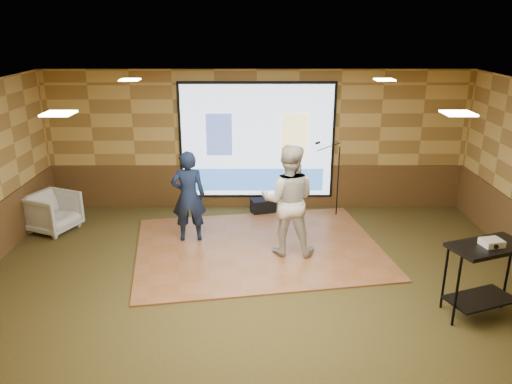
{
  "coord_description": "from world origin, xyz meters",
  "views": [
    {
      "loc": [
        -0.04,
        -6.96,
        3.94
      ],
      "look_at": [
        -0.02,
        0.69,
        1.3
      ],
      "focal_mm": 35.0,
      "sensor_mm": 36.0,
      "label": 1
    }
  ],
  "objects_px": {
    "dance_floor": "(259,247)",
    "av_table": "(486,265)",
    "duffel_bag": "(263,206)",
    "player_left": "(189,196)",
    "banquet_chair": "(53,212)",
    "projector": "(492,243)",
    "player_right": "(288,200)",
    "projector_screen": "(257,142)",
    "mic_stand": "(334,194)"
  },
  "relations": [
    {
      "from": "dance_floor",
      "to": "av_table",
      "type": "height_order",
      "value": "av_table"
    },
    {
      "from": "duffel_bag",
      "to": "av_table",
      "type": "bearing_deg",
      "value": -53.49
    },
    {
      "from": "player_left",
      "to": "banquet_chair",
      "type": "relative_size",
      "value": 2.03
    },
    {
      "from": "av_table",
      "to": "projector",
      "type": "distance_m",
      "value": 0.35
    },
    {
      "from": "player_left",
      "to": "player_right",
      "type": "xyz_separation_m",
      "value": [
        1.79,
        -0.56,
        0.13
      ]
    },
    {
      "from": "projector_screen",
      "to": "duffel_bag",
      "type": "bearing_deg",
      "value": -69.26
    },
    {
      "from": "mic_stand",
      "to": "player_right",
      "type": "bearing_deg",
      "value": -108.37
    },
    {
      "from": "projector_screen",
      "to": "banquet_chair",
      "type": "xyz_separation_m",
      "value": [
        -4.0,
        -1.29,
        -1.09
      ]
    },
    {
      "from": "mic_stand",
      "to": "player_left",
      "type": "bearing_deg",
      "value": -143.77
    },
    {
      "from": "mic_stand",
      "to": "banquet_chair",
      "type": "xyz_separation_m",
      "value": [
        -5.63,
        -0.77,
        -0.11
      ]
    },
    {
      "from": "av_table",
      "to": "duffel_bag",
      "type": "distance_m",
      "value": 5.01
    },
    {
      "from": "player_right",
      "to": "duffel_bag",
      "type": "height_order",
      "value": "player_right"
    },
    {
      "from": "duffel_bag",
      "to": "banquet_chair",
      "type": "bearing_deg",
      "value": -167.1
    },
    {
      "from": "projector_screen",
      "to": "projector",
      "type": "distance_m",
      "value": 5.37
    },
    {
      "from": "banquet_chair",
      "to": "player_right",
      "type": "bearing_deg",
      "value": -79.76
    },
    {
      "from": "av_table",
      "to": "banquet_chair",
      "type": "xyz_separation_m",
      "value": [
        -7.09,
        3.05,
        -0.41
      ]
    },
    {
      "from": "dance_floor",
      "to": "mic_stand",
      "type": "distance_m",
      "value": 2.31
    },
    {
      "from": "dance_floor",
      "to": "projector",
      "type": "relative_size",
      "value": 16.33
    },
    {
      "from": "player_left",
      "to": "duffel_bag",
      "type": "relative_size",
      "value": 3.47
    },
    {
      "from": "player_right",
      "to": "projector",
      "type": "xyz_separation_m",
      "value": [
        2.57,
        -2.02,
        0.13
      ]
    },
    {
      "from": "av_table",
      "to": "mic_stand",
      "type": "distance_m",
      "value": 4.1
    },
    {
      "from": "player_left",
      "to": "player_right",
      "type": "relative_size",
      "value": 0.87
    },
    {
      "from": "banquet_chair",
      "to": "projector_screen",
      "type": "bearing_deg",
      "value": -48.76
    },
    {
      "from": "mic_stand",
      "to": "banquet_chair",
      "type": "relative_size",
      "value": 1.93
    },
    {
      "from": "projector_screen",
      "to": "mic_stand",
      "type": "bearing_deg",
      "value": -17.9
    },
    {
      "from": "mic_stand",
      "to": "banquet_chair",
      "type": "bearing_deg",
      "value": -159.56
    },
    {
      "from": "projector",
      "to": "banquet_chair",
      "type": "height_order",
      "value": "projector"
    },
    {
      "from": "dance_floor",
      "to": "player_left",
      "type": "distance_m",
      "value": 1.59
    },
    {
      "from": "dance_floor",
      "to": "duffel_bag",
      "type": "relative_size",
      "value": 8.84
    },
    {
      "from": "mic_stand",
      "to": "duffel_bag",
      "type": "distance_m",
      "value": 1.55
    },
    {
      "from": "player_left",
      "to": "av_table",
      "type": "relative_size",
      "value": 1.55
    },
    {
      "from": "duffel_bag",
      "to": "projector",
      "type": "bearing_deg",
      "value": -53.52
    },
    {
      "from": "projector_screen",
      "to": "dance_floor",
      "type": "distance_m",
      "value": 2.58
    },
    {
      "from": "player_right",
      "to": "projector",
      "type": "bearing_deg",
      "value": 147.92
    },
    {
      "from": "player_left",
      "to": "projector",
      "type": "height_order",
      "value": "player_left"
    },
    {
      "from": "projector",
      "to": "mic_stand",
      "type": "relative_size",
      "value": 0.16
    },
    {
      "from": "dance_floor",
      "to": "mic_stand",
      "type": "xyz_separation_m",
      "value": [
        1.61,
        1.6,
        0.48
      ]
    },
    {
      "from": "mic_stand",
      "to": "duffel_bag",
      "type": "height_order",
      "value": "mic_stand"
    },
    {
      "from": "projector",
      "to": "banquet_chair",
      "type": "bearing_deg",
      "value": 143.87
    },
    {
      "from": "projector_screen",
      "to": "projector",
      "type": "xyz_separation_m",
      "value": [
        3.11,
        -4.37,
        -0.33
      ]
    },
    {
      "from": "player_right",
      "to": "banquet_chair",
      "type": "xyz_separation_m",
      "value": [
        -4.53,
        1.06,
        -0.63
      ]
    },
    {
      "from": "dance_floor",
      "to": "projector",
      "type": "bearing_deg",
      "value": -36.09
    },
    {
      "from": "player_left",
      "to": "av_table",
      "type": "bearing_deg",
      "value": 142.57
    },
    {
      "from": "projector_screen",
      "to": "banquet_chair",
      "type": "height_order",
      "value": "projector_screen"
    },
    {
      "from": "dance_floor",
      "to": "mic_stand",
      "type": "height_order",
      "value": "mic_stand"
    },
    {
      "from": "projector_screen",
      "to": "dance_floor",
      "type": "height_order",
      "value": "projector_screen"
    },
    {
      "from": "player_right",
      "to": "banquet_chair",
      "type": "relative_size",
      "value": 2.33
    },
    {
      "from": "dance_floor",
      "to": "player_left",
      "type": "height_order",
      "value": "player_left"
    },
    {
      "from": "player_left",
      "to": "mic_stand",
      "type": "bearing_deg",
      "value": -163.46
    },
    {
      "from": "player_left",
      "to": "mic_stand",
      "type": "xyz_separation_m",
      "value": [
        2.89,
        1.26,
        -0.39
      ]
    }
  ]
}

